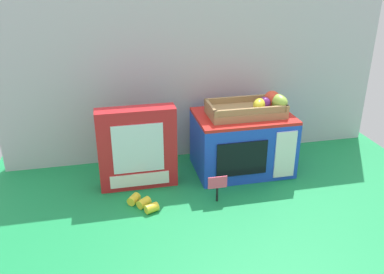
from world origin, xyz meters
TOP-DOWN VIEW (x-y plane):
  - ground_plane at (0.00, 0.00)m, footprint 1.70×1.70m
  - display_back_panel at (0.00, 0.21)m, footprint 1.61×0.03m
  - toy_microwave at (0.15, 0.01)m, footprint 0.38×0.26m
  - food_groups_crate at (0.18, -0.00)m, footprint 0.31×0.16m
  - cookie_set_box at (-0.28, -0.04)m, footprint 0.29×0.08m
  - price_sign at (-0.02, -0.21)m, footprint 0.07×0.01m
  - loose_toy_banana at (-0.28, -0.19)m, footprint 0.11×0.12m

SIDE VIEW (x-z plane):
  - ground_plane at x=0.00m, z-range 0.00..0.00m
  - loose_toy_banana at x=-0.28m, z-range 0.00..0.03m
  - price_sign at x=-0.02m, z-range 0.02..0.12m
  - toy_microwave at x=0.15m, z-range 0.00..0.24m
  - cookie_set_box at x=-0.28m, z-range 0.00..0.31m
  - food_groups_crate at x=0.18m, z-range 0.22..0.32m
  - display_back_panel at x=0.00m, z-range 0.00..0.70m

